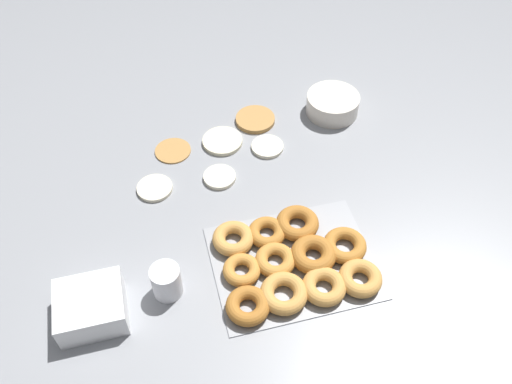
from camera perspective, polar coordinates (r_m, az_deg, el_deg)
name	(u,v)px	position (r m, az deg, el deg)	size (l,w,h in m)	color
ground_plane	(235,182)	(1.49, -2.26, 1.10)	(3.00, 3.00, 0.00)	gray
pancake_0	(173,150)	(1.59, -8.75, 4.38)	(0.10, 0.10, 0.01)	#B27F42
pancake_1	(267,147)	(1.58, 1.20, 4.79)	(0.09, 0.09, 0.01)	silver
pancake_2	(220,177)	(1.50, -3.86, 1.58)	(0.09, 0.09, 0.01)	silver
pancake_3	(255,119)	(1.67, -0.08, 7.65)	(0.12, 0.12, 0.01)	#B27F42
pancake_4	(224,141)	(1.60, -3.43, 5.39)	(0.12, 0.12, 0.01)	beige
pancake_5	(155,188)	(1.50, -10.62, 0.41)	(0.10, 0.10, 0.01)	beige
donut_tray	(293,262)	(1.31, 3.91, -7.31)	(0.39, 0.31, 0.04)	#93969B
batter_bowl	(333,104)	(1.70, 8.06, 9.14)	(0.16, 0.16, 0.06)	silver
container_stack	(91,307)	(1.28, -16.98, -11.50)	(0.15, 0.14, 0.07)	white
paper_cup	(166,281)	(1.27, -9.41, -9.25)	(0.07, 0.07, 0.08)	white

